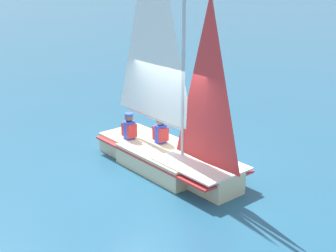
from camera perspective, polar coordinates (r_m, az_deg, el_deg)
ground_plane at (r=11.43m, az=0.00°, el=-5.20°), size 260.00×260.00×0.00m
sailboat_main at (r=11.14m, az=-0.12°, el=-1.12°), size 2.04×4.34×6.09m
sailor_helm at (r=11.66m, az=-0.91°, el=-1.36°), size 0.34×0.37×1.16m
sailor_crew at (r=11.96m, az=-4.74°, el=-0.89°), size 0.34×0.37×1.16m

